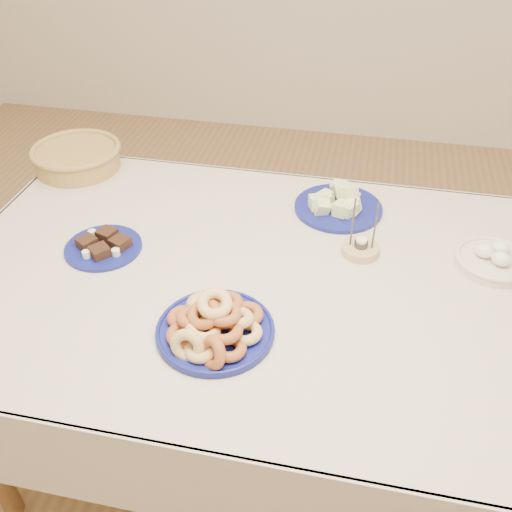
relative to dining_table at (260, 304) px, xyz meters
name	(u,v)px	position (x,y,z in m)	size (l,w,h in m)	color
ground	(259,441)	(0.00, 0.00, -0.64)	(5.00, 5.00, 0.00)	olive
dining_table	(260,304)	(0.00, 0.00, 0.00)	(1.71, 1.11, 0.75)	brown
donut_platter	(214,325)	(-0.06, -0.24, 0.14)	(0.35, 0.35, 0.13)	navy
melon_plate	(338,204)	(0.17, 0.36, 0.13)	(0.30, 0.30, 0.09)	navy
brownie_plate	(103,246)	(-0.46, 0.02, 0.12)	(0.28, 0.28, 0.04)	navy
wicker_basket	(77,157)	(-0.74, 0.44, 0.15)	(0.41, 0.41, 0.08)	olive
candle_holder	(361,248)	(0.26, 0.15, 0.12)	(0.11, 0.11, 0.18)	tan
egg_bowl	(493,260)	(0.61, 0.17, 0.13)	(0.26, 0.26, 0.07)	beige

